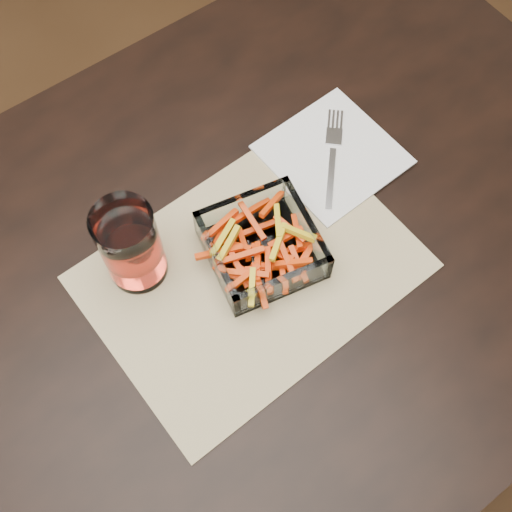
# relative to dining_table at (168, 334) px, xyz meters

# --- Properties ---
(dining_table) EXTENTS (1.60, 0.90, 0.75)m
(dining_table) POSITION_rel_dining_table_xyz_m (0.00, 0.00, 0.00)
(dining_table) COLOR black
(dining_table) RESTS_ON ground
(placemat) EXTENTS (0.46, 0.34, 0.00)m
(placemat) POSITION_rel_dining_table_xyz_m (0.14, -0.02, 0.09)
(placemat) COLOR tan
(placemat) RESTS_ON dining_table
(glass_bowl) EXTENTS (0.18, 0.18, 0.06)m
(glass_bowl) POSITION_rel_dining_table_xyz_m (0.17, -0.01, 0.11)
(glass_bowl) COLOR white
(glass_bowl) RESTS_ON placemat
(tumbler) EXTENTS (0.08, 0.08, 0.15)m
(tumbler) POSITION_rel_dining_table_xyz_m (0.01, 0.08, 0.16)
(tumbler) COLOR white
(tumbler) RESTS_ON placemat
(napkin) EXTENTS (0.20, 0.20, 0.00)m
(napkin) POSITION_rel_dining_table_xyz_m (0.36, 0.06, 0.09)
(napkin) COLOR white
(napkin) RESTS_ON placemat
(fork) EXTENTS (0.14, 0.15, 0.00)m
(fork) POSITION_rel_dining_table_xyz_m (0.36, 0.06, 0.10)
(fork) COLOR silver
(fork) RESTS_ON napkin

